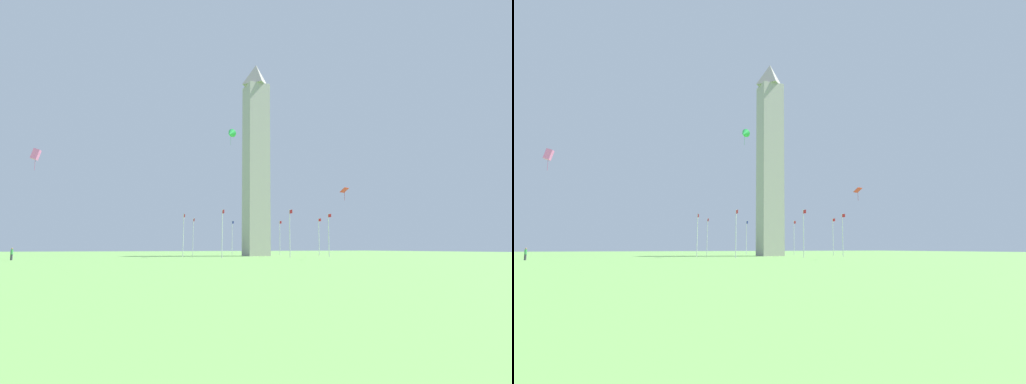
{
  "view_description": "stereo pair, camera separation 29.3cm",
  "coord_description": "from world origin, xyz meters",
  "views": [
    {
      "loc": [
        76.67,
        -31.74,
        1.72
      ],
      "look_at": [
        0.0,
        0.0,
        13.79
      ],
      "focal_mm": 27.01,
      "sensor_mm": 36.0,
      "label": 1
    },
    {
      "loc": [
        76.78,
        -31.47,
        1.72
      ],
      "look_at": [
        0.0,
        0.0,
        13.79
      ],
      "focal_mm": 27.01,
      "sensor_mm": 36.0,
      "label": 2
    }
  ],
  "objects": [
    {
      "name": "flagpole_e",
      "position": [
        0.06,
        15.67,
        4.66
      ],
      "size": [
        1.12,
        0.14,
        8.53
      ],
      "color": "silver",
      "rests_on": "ground"
    },
    {
      "name": "flagpole_sw",
      "position": [
        -11.03,
        -11.08,
        4.66
      ],
      "size": [
        1.12,
        0.14,
        8.53
      ],
      "color": "silver",
      "rests_on": "ground"
    },
    {
      "name": "kite_green_delta",
      "position": [
        9.68,
        -9.19,
        23.13
      ],
      "size": [
        2.52,
        2.53,
        3.25
      ],
      "color": "green"
    },
    {
      "name": "flagpole_s",
      "position": [
        -15.62,
        0.0,
        4.66
      ],
      "size": [
        1.12,
        0.14,
        8.53
      ],
      "color": "silver",
      "rests_on": "ground"
    },
    {
      "name": "flagpole_nw",
      "position": [
        11.14,
        -11.08,
        4.66
      ],
      "size": [
        1.12,
        0.14,
        8.53
      ],
      "color": "silver",
      "rests_on": "ground"
    },
    {
      "name": "obelisk_monument",
      "position": [
        0.0,
        0.0,
        21.6
      ],
      "size": [
        4.75,
        4.75,
        43.19
      ],
      "color": "#A8A399",
      "rests_on": "ground"
    },
    {
      "name": "flagpole_se",
      "position": [
        -11.03,
        11.08,
        4.66
      ],
      "size": [
        1.12,
        0.14,
        8.53
      ],
      "color": "silver",
      "rests_on": "ground"
    },
    {
      "name": "flagpole_n",
      "position": [
        15.73,
        0.0,
        4.66
      ],
      "size": [
        1.12,
        0.14,
        8.53
      ],
      "color": "silver",
      "rests_on": "ground"
    },
    {
      "name": "kite_red_diamond",
      "position": [
        29.48,
        2.01,
        10.17
      ],
      "size": [
        1.29,
        1.39,
        1.91
      ],
      "color": "red"
    },
    {
      "name": "ground_plane",
      "position": [
        0.0,
        0.0,
        0.0
      ],
      "size": [
        260.0,
        260.0,
        0.0
      ],
      "primitive_type": "plane",
      "color": "#609347"
    },
    {
      "name": "person_green_shirt",
      "position": [
        12.94,
        -42.56,
        0.86
      ],
      "size": [
        0.32,
        0.32,
        1.74
      ],
      "rotation": [
        0.0,
        0.0,
        1.84
      ],
      "color": "#2D2D38",
      "rests_on": "ground"
    },
    {
      "name": "kite_pink_box",
      "position": [
        33.19,
        -37.82,
        11.07
      ],
      "size": [
        0.75,
        0.96,
        2.25
      ],
      "color": "pink"
    },
    {
      "name": "flagpole_w",
      "position": [
        0.06,
        -15.67,
        4.66
      ],
      "size": [
        1.12,
        0.14,
        8.53
      ],
      "color": "silver",
      "rests_on": "ground"
    },
    {
      "name": "flagpole_ne",
      "position": [
        11.14,
        11.08,
        4.66
      ],
      "size": [
        1.12,
        0.14,
        8.53
      ],
      "color": "silver",
      "rests_on": "ground"
    }
  ]
}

